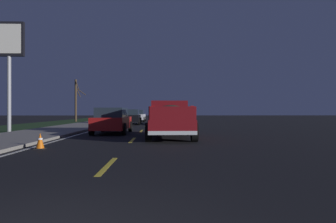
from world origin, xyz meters
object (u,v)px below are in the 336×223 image
Objects in this scene: gas_price_sign at (9,49)px; bare_tree_far at (76,99)px; pickup_truck at (170,118)px; sedan_red at (112,120)px; sedan_tan at (165,117)px; sedan_black at (131,117)px; sedan_white at (138,116)px; traffic_cone_near at (40,141)px.

gas_price_sign reaches higher than bare_tree_far.
gas_price_sign is 1.27× the size of bare_tree_far.
pickup_truck is 4.65m from sedan_red.
sedan_tan is at bearing -0.12° from pickup_truck.
sedan_red is at bearing -179.42° from sedan_black.
sedan_tan is at bearing -156.97° from sedan_white.
sedan_red is 8.23m from gas_price_sign.
pickup_truck is 15.80m from sedan_tan.
sedan_black is at bearing -136.77° from bare_tree_far.
sedan_black is 11.92m from bare_tree_far.
sedan_tan is (15.80, -0.03, -0.20)m from pickup_truck.
sedan_tan is at bearing -13.30° from traffic_cone_near.
pickup_truck is 16.13m from sedan_black.
gas_price_sign is at bearing 32.30° from traffic_cone_near.
pickup_truck is 0.77× the size of gas_price_sign.
gas_price_sign is 20.08m from bare_tree_far.
traffic_cone_near is (-4.19, 4.69, -0.70)m from pickup_truck.
sedan_tan is 20.55m from traffic_cone_near.
sedan_black and sedan_tan have the same top height.
sedan_white is (23.94, 3.43, -0.20)m from pickup_truck.
sedan_red is at bearing -100.01° from gas_price_sign.
bare_tree_far is (8.54, 8.03, 2.13)m from sedan_black.
sedan_tan is 14.49m from bare_tree_far.
sedan_black and sedan_red have the same top height.
sedan_white is 28.17m from traffic_cone_near.
sedan_black reaches higher than traffic_cone_near.
gas_price_sign is at bearing -176.00° from bare_tree_far.
traffic_cone_near is (-28.49, -6.83, -2.63)m from bare_tree_far.
gas_price_sign is (1.19, 6.77, 4.52)m from sedan_red.
pickup_truck is at bearing 179.88° from sedan_tan.
bare_tree_far is at bearing 21.16° from sedan_red.
gas_price_sign is at bearing 161.06° from sedan_white.
pickup_truck is at bearing -48.21° from traffic_cone_near.
pickup_truck is at bearing -167.51° from sedan_black.
sedan_red is 1.00× the size of sedan_white.
sedan_red and sedan_white have the same top height.
sedan_red is 22.71m from bare_tree_far.
bare_tree_far is (8.49, 11.55, 2.13)m from sedan_tan.
sedan_tan is 7.63× the size of traffic_cone_near.
sedan_black is at bearing 90.90° from sedan_tan.
gas_price_sign is at bearing 66.50° from pickup_truck.
bare_tree_far reaches higher than sedan_white.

